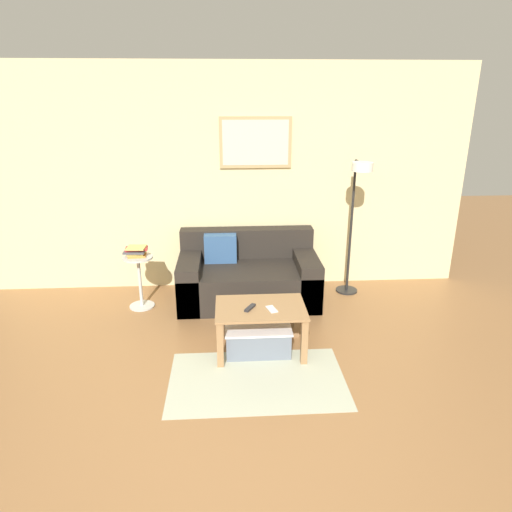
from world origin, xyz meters
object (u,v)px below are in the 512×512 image
at_px(couch, 248,276).
at_px(remote_control, 250,308).
at_px(side_table, 140,277).
at_px(cell_phone, 272,309).
at_px(floor_lamp, 357,203).
at_px(storage_bin, 258,338).
at_px(coffee_table, 260,316).
at_px(book_stack, 136,251).

distance_m(couch, remote_control, 1.17).
xyz_separation_m(side_table, cell_phone, (1.33, -1.04, 0.09)).
height_order(couch, floor_lamp, floor_lamp).
bearing_deg(side_table, couch, 6.79).
bearing_deg(storage_bin, coffee_table, -9.65).
height_order(couch, book_stack, couch).
bearing_deg(remote_control, storage_bin, 54.97).
xyz_separation_m(couch, coffee_table, (0.06, -1.12, 0.08)).
height_order(storage_bin, floor_lamp, floor_lamp).
relative_size(side_table, book_stack, 2.33).
bearing_deg(floor_lamp, side_table, -177.42).
bearing_deg(book_stack, remote_control, -41.74).
xyz_separation_m(book_stack, cell_phone, (1.34, -1.06, -0.20)).
height_order(floor_lamp, cell_phone, floor_lamp).
bearing_deg(remote_control, cell_phone, 21.61).
relative_size(coffee_table, remote_control, 5.30).
height_order(couch, side_table, couch).
bearing_deg(coffee_table, cell_phone, -30.50).
distance_m(couch, cell_phone, 1.20).
xyz_separation_m(couch, storage_bin, (0.04, -1.12, -0.14)).
relative_size(couch, remote_control, 10.18).
height_order(coffee_table, remote_control, remote_control).
bearing_deg(cell_phone, storage_bin, 137.16).
height_order(storage_bin, cell_phone, cell_phone).
distance_m(storage_bin, floor_lamp, 1.86).
bearing_deg(cell_phone, coffee_table, 133.31).
bearing_deg(cell_phone, remote_control, 155.66).
height_order(floor_lamp, side_table, floor_lamp).
xyz_separation_m(floor_lamp, cell_phone, (-1.02, -1.15, -0.67)).
distance_m(side_table, remote_control, 1.53).
relative_size(remote_control, cell_phone, 1.07).
bearing_deg(storage_bin, floor_lamp, 43.61).
bearing_deg(floor_lamp, coffee_table, -135.65).
height_order(couch, remote_control, couch).
xyz_separation_m(coffee_table, cell_phone, (0.09, -0.06, 0.10)).
relative_size(couch, side_table, 2.62).
bearing_deg(remote_control, book_stack, 168.03).
distance_m(couch, coffee_table, 1.13).
bearing_deg(side_table, cell_phone, -38.07).
distance_m(floor_lamp, cell_phone, 1.67).
bearing_deg(storage_bin, book_stack, 140.82).
relative_size(couch, cell_phone, 10.91).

